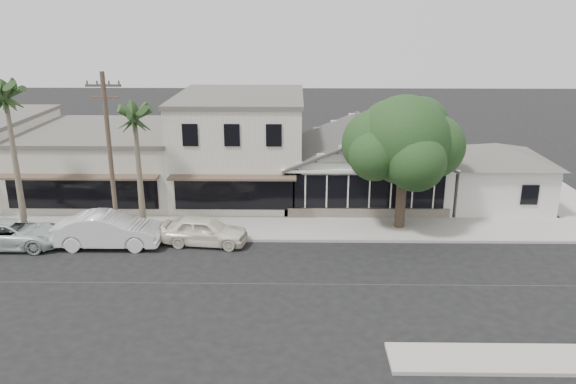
{
  "coord_description": "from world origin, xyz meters",
  "views": [
    {
      "loc": [
        0.7,
        -23.01,
        11.76
      ],
      "look_at": [
        0.25,
        6.0,
        2.49
      ],
      "focal_mm": 35.0,
      "sensor_mm": 36.0,
      "label": 1
    }
  ],
  "objects_px": {
    "utility_pole": "(110,154)",
    "car_0": "(205,231)",
    "car_1": "(109,230)",
    "shade_tree": "(403,142)",
    "car_2": "(13,234)"
  },
  "relations": [
    {
      "from": "car_0",
      "to": "car_1",
      "type": "bearing_deg",
      "value": 100.51
    },
    {
      "from": "shade_tree",
      "to": "car_1",
      "type": "bearing_deg",
      "value": -169.23
    },
    {
      "from": "car_1",
      "to": "shade_tree",
      "type": "xyz_separation_m",
      "value": [
        15.66,
        2.98,
        4.12
      ]
    },
    {
      "from": "utility_pole",
      "to": "car_1",
      "type": "distance_m",
      "value": 4.0
    },
    {
      "from": "utility_pole",
      "to": "car_0",
      "type": "relative_size",
      "value": 1.99
    },
    {
      "from": "car_1",
      "to": "shade_tree",
      "type": "height_order",
      "value": "shade_tree"
    },
    {
      "from": "car_2",
      "to": "car_0",
      "type": "bearing_deg",
      "value": -88.26
    },
    {
      "from": "car_1",
      "to": "car_2",
      "type": "bearing_deg",
      "value": 90.94
    },
    {
      "from": "car_1",
      "to": "shade_tree",
      "type": "relative_size",
      "value": 0.72
    },
    {
      "from": "utility_pole",
      "to": "car_2",
      "type": "distance_m",
      "value": 6.64
    },
    {
      "from": "car_0",
      "to": "car_2",
      "type": "xyz_separation_m",
      "value": [
        -10.0,
        -0.49,
        -0.05
      ]
    },
    {
      "from": "car_2",
      "to": "shade_tree",
      "type": "xyz_separation_m",
      "value": [
        20.66,
        3.12,
        4.3
      ]
    },
    {
      "from": "car_0",
      "to": "car_1",
      "type": "height_order",
      "value": "car_1"
    },
    {
      "from": "utility_pole",
      "to": "shade_tree",
      "type": "relative_size",
      "value": 1.18
    },
    {
      "from": "utility_pole",
      "to": "car_0",
      "type": "bearing_deg",
      "value": -7.21
    }
  ]
}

